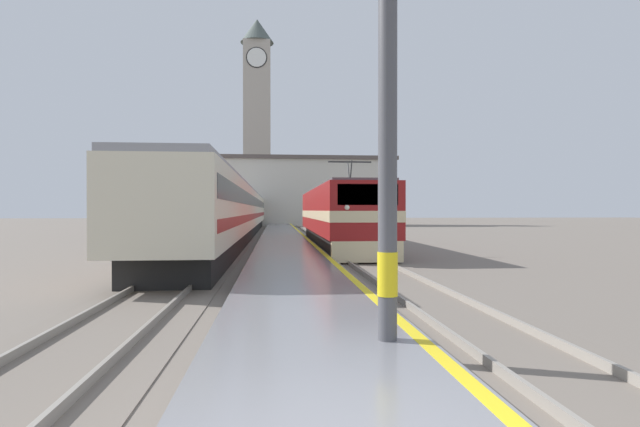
# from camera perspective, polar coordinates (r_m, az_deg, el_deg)

# --- Properties ---
(ground_plane) EXTENTS (200.00, 200.00, 0.00)m
(ground_plane) POSITION_cam_1_polar(r_m,az_deg,el_deg) (33.57, -4.15, -3.16)
(ground_plane) COLOR #70665B
(platform) EXTENTS (3.10, 140.00, 0.31)m
(platform) POSITION_cam_1_polar(r_m,az_deg,el_deg) (28.57, -3.98, -3.47)
(platform) COLOR slate
(platform) RESTS_ON ground
(rail_track_near) EXTENTS (2.84, 140.00, 0.16)m
(rail_track_near) POSITION_cam_1_polar(r_m,az_deg,el_deg) (28.79, 1.82, -3.68)
(rail_track_near) COLOR #70665B
(rail_track_near) RESTS_ON ground
(rail_track_far) EXTENTS (2.83, 140.00, 0.16)m
(rail_track_far) POSITION_cam_1_polar(r_m,az_deg,el_deg) (28.72, -10.91, -3.70)
(rail_track_far) COLOR #70665B
(rail_track_far) RESTS_ON ground
(locomotive_train) EXTENTS (2.92, 18.50, 4.36)m
(locomotive_train) POSITION_cam_1_polar(r_m,az_deg,el_deg) (27.92, 2.03, -0.30)
(locomotive_train) COLOR black
(locomotive_train) RESTS_ON ground
(passenger_train) EXTENTS (2.92, 52.94, 3.64)m
(passenger_train) POSITION_cam_1_polar(r_m,az_deg,el_deg) (38.48, -9.44, 0.23)
(passenger_train) COLOR black
(passenger_train) RESTS_ON ground
(catenary_mast) EXTENTS (2.27, 0.28, 8.77)m
(catenary_mast) POSITION_cam_1_polar(r_m,az_deg,el_deg) (7.32, 8.26, 20.99)
(catenary_mast) COLOR #4C4C51
(catenary_mast) RESTS_ON platform
(clock_tower) EXTENTS (4.97, 4.97, 30.85)m
(clock_tower) POSITION_cam_1_polar(r_m,az_deg,el_deg) (77.09, -7.20, 11.00)
(clock_tower) COLOR #ADA393
(clock_tower) RESTS_ON ground
(station_building) EXTENTS (24.87, 7.57, 9.25)m
(station_building) POSITION_cam_1_polar(r_m,az_deg,el_deg) (68.29, -1.96, 2.54)
(station_building) COLOR beige
(station_building) RESTS_ON ground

